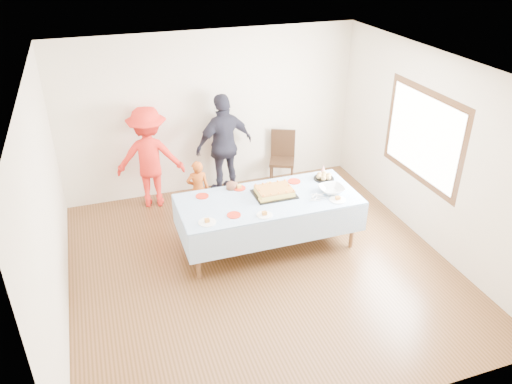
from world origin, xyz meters
TOP-DOWN VIEW (x-y plane):
  - ground at (0.00, 0.00)m, footprint 5.00×5.00m
  - room_walls at (0.05, 0.00)m, footprint 5.04×5.04m
  - party_table at (0.27, 0.43)m, footprint 2.50×1.10m
  - birthday_cake at (0.38, 0.50)m, footprint 0.58×0.44m
  - rolls_tray at (1.25, 0.72)m, footprint 0.30×0.30m
  - punch_bowl at (1.17, 0.31)m, footprint 0.35×0.35m
  - party_hat at (1.29, 0.84)m, footprint 0.10×0.10m
  - fork_pile at (0.90, 0.20)m, footprint 0.24×0.18m
  - plate_red_far_a at (-0.59, 0.78)m, footprint 0.18×0.18m
  - plate_red_far_b at (-0.04, 0.84)m, footprint 0.19×0.19m
  - plate_red_far_c at (0.40, 0.78)m, footprint 0.17×0.17m
  - plate_red_far_d at (0.79, 0.78)m, footprint 0.19×0.19m
  - plate_red_near at (-0.32, 0.15)m, footprint 0.18×0.18m
  - plate_white_left at (-0.69, 0.09)m, footprint 0.23×0.23m
  - plate_white_mid at (0.06, 0.02)m, footprint 0.21×0.21m
  - plate_white_right at (1.15, 0.07)m, footprint 0.23×0.23m
  - dining_chair at (1.18, 2.21)m, footprint 0.56×0.56m
  - toddler_left at (-0.49, 1.55)m, footprint 0.37×0.27m
  - toddler_mid at (-0.11, 0.90)m, footprint 0.44×0.33m
  - toddler_right at (-0.14, 0.90)m, footprint 0.52×0.47m
  - adult_left at (-1.11, 2.20)m, footprint 1.18×0.82m
  - adult_right at (0.13, 2.20)m, footprint 1.10×0.66m

SIDE VIEW (x-z plane):
  - ground at x=0.00m, z-range 0.00..0.00m
  - toddler_mid at x=-0.11m, z-range 0.00..0.82m
  - toddler_right at x=-0.14m, z-range 0.00..0.88m
  - toddler_left at x=-0.49m, z-range 0.00..0.96m
  - dining_chair at x=1.18m, z-range 0.06..1.03m
  - party_table at x=0.27m, z-range 0.33..1.11m
  - plate_red_far_a at x=-0.59m, z-range 0.78..0.79m
  - plate_red_far_b at x=-0.04m, z-range 0.78..0.79m
  - plate_red_far_c at x=0.40m, z-range 0.78..0.79m
  - plate_red_far_d at x=0.79m, z-range 0.78..0.79m
  - plate_red_near at x=-0.32m, z-range 0.78..0.79m
  - plate_white_left at x=-0.69m, z-range 0.78..0.79m
  - plate_white_mid at x=0.06m, z-range 0.78..0.79m
  - plate_white_right at x=1.15m, z-range 0.78..0.79m
  - fork_pile at x=0.90m, z-range 0.78..0.85m
  - rolls_tray at x=1.25m, z-range 0.77..0.86m
  - punch_bowl at x=1.17m, z-range 0.78..0.87m
  - birthday_cake at x=0.38m, z-range 0.78..0.88m
  - adult_left at x=-1.11m, z-range 0.00..1.68m
  - party_hat at x=1.29m, z-range 0.78..0.95m
  - adult_right at x=0.13m, z-range 0.00..1.76m
  - room_walls at x=0.05m, z-range 0.41..3.13m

